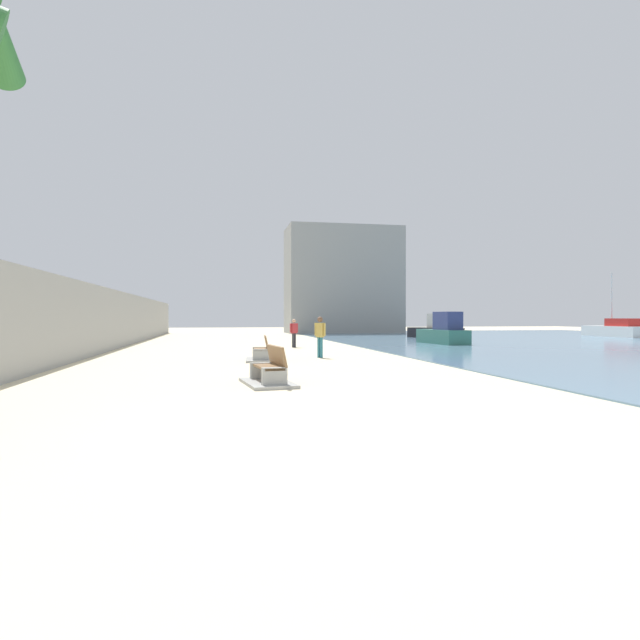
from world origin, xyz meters
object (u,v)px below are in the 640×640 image
Objects in this scene: bench_near at (269,375)px; boat_mid_bay at (616,330)px; person_standing at (294,331)px; person_walking at (320,334)px; bench_far at (261,355)px; boat_far_left at (437,329)px; boat_far_right at (444,332)px.

boat_mid_bay reaches higher than bench_near.
person_walking is at bearing -89.86° from person_standing.
person_walking is 33.66m from boat_mid_bay.
bench_far is (0.39, 7.26, 0.00)m from bench_near.
person_standing is 0.32× the size of boat_far_left.
boat_far_left is 16.13m from boat_mid_bay.
bench_near is 0.34× the size of boat_mid_bay.
boat_far_left reaches higher than bench_near.
boat_mid_bay is at bearing -0.64° from boat_far_left.
boat_mid_bay is at bearing 22.94° from boat_far_right.
boat_mid_bay is (16.13, -0.18, -0.09)m from boat_far_left.
person_walking is 1.08× the size of person_standing.
boat_far_left is at bearing 50.05° from bench_far.
boat_far_right is 0.65× the size of boat_mid_bay.
bench_near is at bearing -121.60° from boat_far_left.
bench_near is 8.80m from person_walking.
boat_far_right is at bearing 8.37° from person_standing.
person_walking is 0.26× the size of boat_mid_bay.
person_walking reaches higher than bench_near.
bench_near is 30.07m from boat_far_left.
bench_far is at bearing -140.63° from boat_far_right.
person_walking is 13.17m from boat_far_right.
boat_far_right reaches higher than person_standing.
person_walking is 21.57m from boat_far_left.
boat_mid_bay is at bearing 38.57° from bench_near.
bench_far is 0.51× the size of boat_far_right.
boat_far_right is 20.98m from boat_mid_bay.
boat_far_right is (12.17, 9.99, 0.53)m from bench_far.
person_standing is (2.52, 8.57, 0.69)m from bench_far.
bench_far is 15.75m from boat_far_right.
boat_far_right is at bearing -157.06° from boat_mid_bay.
bench_near is 0.44× the size of boat_far_left.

